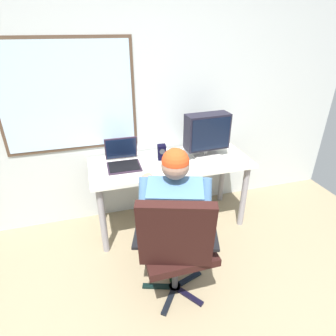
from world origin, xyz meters
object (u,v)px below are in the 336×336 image
Objects in this scene: office_chair at (176,243)px; wine_glass at (173,158)px; laptop at (123,158)px; person_seated at (175,212)px; desk at (171,170)px; desk_speaker at (162,152)px; crt_monitor at (207,132)px.

office_chair reaches higher than wine_glass.
laptop reaches higher than wine_glass.
wine_glass is at bearing 74.56° from person_seated.
desk_speaker is at bearing 133.57° from desk.
office_chair is at bearing -105.69° from wine_glass.
laptop is 2.16× the size of desk_speaker.
desk is 1.27× the size of person_seated.
wine_glass is (0.16, 0.56, 0.19)m from person_seated.
laptop is (-0.21, 1.04, 0.23)m from office_chair.
laptop is at bearing 177.60° from crt_monitor.
office_chair is 3.11× the size of laptop.
desk is 10.35× the size of desk_speaker.
laptop is at bearing 153.25° from wine_glass.
desk is 0.74m from person_seated.
laptop reaches higher than desk.
office_chair is 2.30× the size of crt_monitor.
office_chair is 6.71× the size of desk_speaker.
person_seated is 3.77× the size of laptop.
crt_monitor is at bearing 52.56° from person_seated.
person_seated reaches higher than wine_glass.
desk is 1.54× the size of office_chair.
office_chair is at bearing -106.22° from person_seated.
wine_glass is at bearing -78.66° from desk_speaker.
wine_glass is (-0.42, -0.19, -0.15)m from crt_monitor.
desk_speaker is (0.18, 1.04, 0.24)m from office_chair.
laptop is (-0.29, 0.78, 0.15)m from person_seated.
crt_monitor is at bearing 57.17° from office_chair.
desk is 1.00m from office_chair.
crt_monitor is (0.57, 0.75, 0.34)m from person_seated.
office_chair is 0.89m from wine_glass.
crt_monitor is 2.90× the size of wine_glass.
office_chair is 1.08m from laptop.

